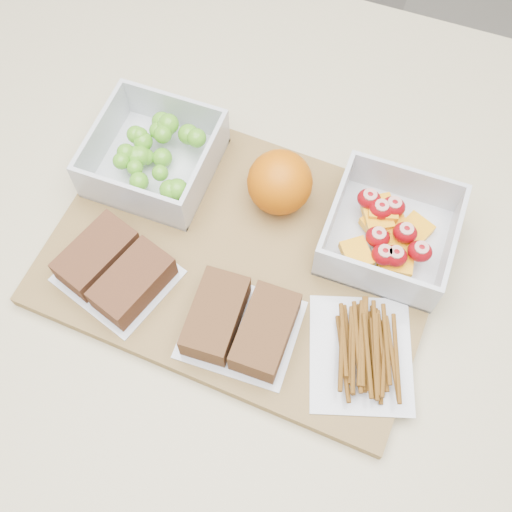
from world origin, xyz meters
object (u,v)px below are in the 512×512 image
object	(u,v)px
fruit_container	(389,233)
orange	(280,182)
grape_container	(156,155)
cutting_board	(244,256)
sandwich_bag_center	(240,324)
sandwich_bag_left	(115,270)
pretzel_bag	(362,350)

from	to	relation	value
fruit_container	orange	xyz separation A→B (m)	(-0.13, 0.01, 0.01)
grape_container	orange	bearing A→B (deg)	2.66
cutting_board	grape_container	bearing A→B (deg)	155.01
fruit_container	sandwich_bag_center	distance (m)	0.19
sandwich_bag_left	pretzel_bag	world-z (taller)	sandwich_bag_left
orange	sandwich_bag_left	world-z (taller)	orange
sandwich_bag_center	pretzel_bag	bearing A→B (deg)	8.08
fruit_container	sandwich_bag_left	distance (m)	0.30
grape_container	orange	size ratio (longest dim) A/B	1.85
cutting_board	grape_container	size ratio (longest dim) A/B	3.09
orange	sandwich_bag_left	xyz separation A→B (m)	(-0.13, -0.15, -0.02)
pretzel_bag	cutting_board	bearing A→B (deg)	156.13
grape_container	pretzel_bag	size ratio (longest dim) A/B	0.89
orange	sandwich_bag_center	distance (m)	0.17
grape_container	orange	world-z (taller)	orange
grape_container	orange	xyz separation A→B (m)	(0.15, 0.01, 0.01)
fruit_container	pretzel_bag	size ratio (longest dim) A/B	0.88
cutting_board	orange	size ratio (longest dim) A/B	5.71
cutting_board	sandwich_bag_center	bearing A→B (deg)	-68.71
pretzel_bag	grape_container	bearing A→B (deg)	154.29
cutting_board	pretzel_bag	xyz separation A→B (m)	(0.15, -0.07, 0.02)
fruit_container	orange	size ratio (longest dim) A/B	1.82
grape_container	sandwich_bag_center	xyz separation A→B (m)	(0.17, -0.16, -0.01)
pretzel_bag	sandwich_bag_center	bearing A→B (deg)	-171.92
orange	sandwich_bag_left	distance (m)	0.20
sandwich_bag_center	orange	bearing A→B (deg)	95.43
grape_container	fruit_container	distance (m)	0.28
orange	sandwich_bag_center	size ratio (longest dim) A/B	0.61
grape_container	sandwich_bag_center	distance (m)	0.23
cutting_board	fruit_container	distance (m)	0.16
orange	pretzel_bag	xyz separation A→B (m)	(0.14, -0.15, -0.02)
cutting_board	fruit_container	xyz separation A→B (m)	(0.14, 0.07, 0.03)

